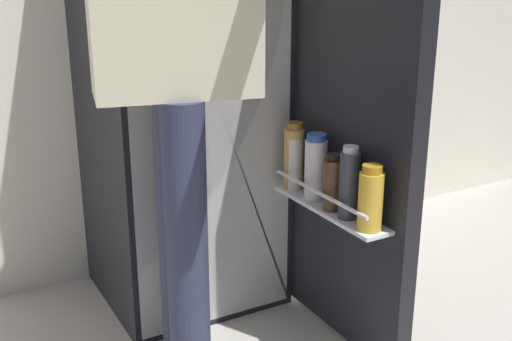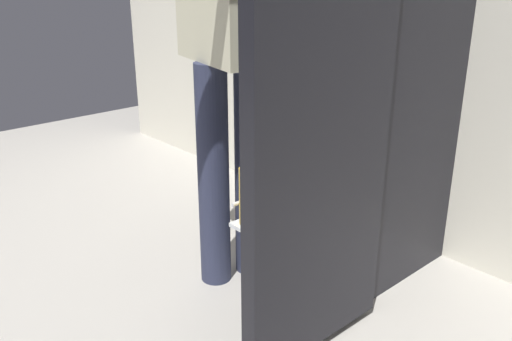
# 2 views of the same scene
# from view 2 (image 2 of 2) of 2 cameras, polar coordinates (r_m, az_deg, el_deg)

# --- Properties ---
(ground_plane) EXTENTS (5.88, 5.88, 0.00)m
(ground_plane) POSITION_cam_2_polar(r_m,az_deg,el_deg) (2.13, -0.12, -13.27)
(ground_plane) COLOR #B7B2A8
(refrigerator) EXTENTS (0.66, 1.15, 1.66)m
(refrigerator) POSITION_cam_2_polar(r_m,az_deg,el_deg) (2.14, 10.24, 10.60)
(refrigerator) COLOR black
(refrigerator) RESTS_ON ground_plane
(person) EXTENTS (0.57, 0.82, 1.74)m
(person) POSITION_cam_2_polar(r_m,az_deg,el_deg) (1.96, -2.67, 16.68)
(person) COLOR #2D334C
(person) RESTS_ON ground_plane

